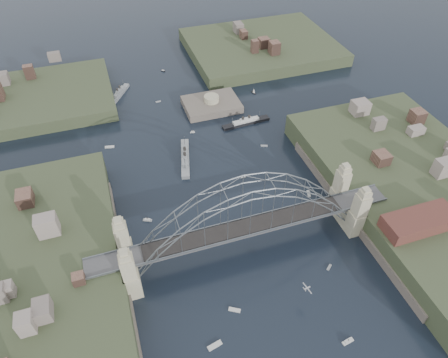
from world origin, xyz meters
TOP-DOWN VIEW (x-y plane):
  - ground at (0.00, 0.00)m, footprint 500.00×500.00m
  - bridge at (0.00, 0.00)m, footprint 84.00×13.80m
  - shore_west at (-57.32, 0.00)m, footprint 50.50×90.00m
  - shore_east at (57.32, 0.00)m, footprint 50.50×90.00m
  - headland_nw at (-55.00, 95.00)m, footprint 60.00×45.00m
  - headland_ne at (50.00, 110.00)m, footprint 70.00×55.00m
  - fort_island at (12.00, 70.00)m, footprint 22.00×16.00m
  - wharf_shed at (44.00, -14.00)m, footprint 20.00×8.00m
  - finger_pier at (39.00, -28.00)m, footprint 4.00×22.00m
  - naval_cruiser_near at (-6.34, 41.64)m, footprint 7.30×20.14m
  - naval_cruiser_far at (-22.21, 91.30)m, footprint 10.17×14.69m
  - ocean_liner at (21.23, 55.03)m, footprint 19.34×4.04m
  - aeroplane at (8.06, -20.58)m, footprint 1.91×3.47m
  - small_boat_a at (-23.99, 18.09)m, footprint 2.79×1.93m
  - small_boat_b at (9.64, 26.76)m, footprint 1.77×0.59m
  - small_boat_c at (-9.07, -17.43)m, footprint 3.04×2.35m
  - small_boat_d at (22.63, 39.94)m, footprint 2.62×1.67m
  - small_boat_e at (-30.54, 56.99)m, footprint 3.44×1.67m
  - small_boat_f at (0.18, 56.00)m, footprint 1.78×0.86m
  - small_boat_g at (13.12, -33.20)m, footprint 2.97×1.36m
  - small_boat_h at (-7.81, 81.00)m, footprint 2.17×0.85m
  - small_boat_i at (26.68, 12.97)m, footprint 1.62×2.83m
  - small_boat_j at (-16.34, -24.36)m, footprint 3.68×1.88m
  - small_boat_k at (-0.37, 105.90)m, footprint 1.88×1.73m
  - small_boat_l at (-39.06, 30.71)m, footprint 2.17×2.81m
  - small_boat_m at (19.09, -13.79)m, footprint 2.03×1.83m
  - small_boat_n at (32.37, 75.09)m, footprint 1.17×2.69m

SIDE VIEW (x-z plane):
  - fort_island at x=12.00m, z-range -5.04..4.36m
  - ground at x=0.00m, z-range 0.00..0.00m
  - small_boat_b at x=9.64m, z-range -0.08..0.38m
  - small_boat_c at x=-9.07m, z-range -0.08..0.38m
  - small_boat_d at x=22.63m, z-range -0.08..0.38m
  - small_boat_e at x=-30.54m, z-range -0.08..0.38m
  - small_boat_h at x=-7.81m, z-range -0.08..0.38m
  - small_boat_j at x=-16.34m, z-range -0.08..0.38m
  - small_boat_l at x=-39.06m, z-range -0.08..0.38m
  - small_boat_m at x=19.09m, z-range -0.08..0.38m
  - small_boat_g at x=13.12m, z-range -0.43..0.99m
  - small_boat_i at x=26.68m, z-range -0.43..1.00m
  - small_boat_a at x=-23.99m, z-range -0.43..1.00m
  - small_boat_k at x=-0.37m, z-range -0.42..1.00m
  - small_boat_f at x=0.18m, z-range -0.42..1.01m
  - headland_nw at x=-55.00m, z-range -4.00..5.00m
  - finger_pier at x=39.00m, z-range 0.00..1.40m
  - ocean_liner at x=21.23m, z-range -1.62..3.09m
  - headland_ne at x=50.00m, z-range -4.00..5.50m
  - small_boat_n at x=32.37m, z-range -0.36..2.01m
  - naval_cruiser_far at x=-22.21m, z-range -1.85..3.52m
  - naval_cruiser_near at x=-6.34m, z-range -2.08..3.94m
  - shore_west at x=-57.32m, z-range -4.03..7.97m
  - shore_east at x=57.32m, z-range -4.03..7.97m
  - aeroplane at x=8.06m, z-range 5.69..6.19m
  - wharf_shed at x=44.00m, z-range 8.00..12.00m
  - bridge at x=0.00m, z-range 0.02..24.62m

